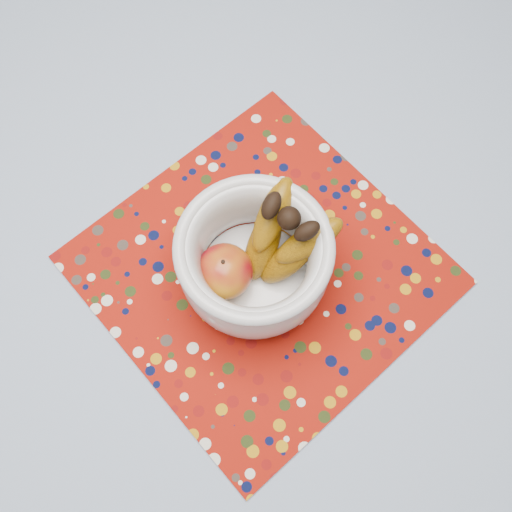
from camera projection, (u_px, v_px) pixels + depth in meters
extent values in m
plane|color=#2D2826|center=(241.00, 323.00, 1.57)|extent=(4.00, 4.00, 0.00)
cube|color=brown|center=(230.00, 196.00, 0.89)|extent=(1.20, 1.20, 0.04)
cylinder|color=brown|center=(152.00, 9.00, 1.50)|extent=(0.06, 0.06, 0.71)
cylinder|color=brown|center=(485.00, 505.00, 1.23)|extent=(0.03, 0.03, 0.39)
cube|color=#6183A1|center=(229.00, 188.00, 0.87)|extent=(1.32, 1.32, 0.01)
cube|color=maroon|center=(261.00, 270.00, 0.81)|extent=(0.53, 0.53, 0.00)
cylinder|color=silver|center=(254.00, 276.00, 0.80)|extent=(0.10, 0.10, 0.01)
cylinder|color=silver|center=(254.00, 274.00, 0.79)|extent=(0.14, 0.14, 0.01)
torus|color=silver|center=(254.00, 247.00, 0.70)|extent=(0.19, 0.19, 0.02)
ellipsoid|color=maroon|center=(224.00, 271.00, 0.75)|extent=(0.07, 0.07, 0.07)
sphere|color=black|center=(289.00, 218.00, 0.70)|extent=(0.03, 0.03, 0.03)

